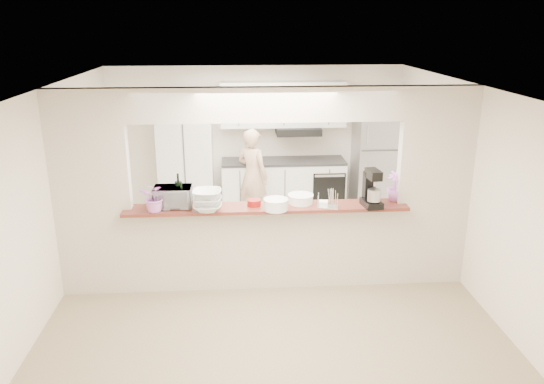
{
  "coord_description": "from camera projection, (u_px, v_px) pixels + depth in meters",
  "views": [
    {
      "loc": [
        -0.35,
        -6.03,
        3.21
      ],
      "look_at": [
        0.09,
        0.3,
        1.15
      ],
      "focal_mm": 35.0,
      "sensor_mm": 36.0,
      "label": 1
    }
  ],
  "objects": [
    {
      "name": "tan_bowl",
      "position": [
        299.0,
        199.0,
        6.49
      ],
      "size": [
        0.15,
        0.15,
        0.07
      ],
      "primitive_type": "cylinder",
      "color": "#CCB690",
      "rests_on": "bar_counter"
    },
    {
      "name": "person",
      "position": [
        253.0,
        176.0,
        8.68
      ],
      "size": [
        0.68,
        0.65,
        1.56
      ],
      "primitive_type": "imported",
      "rotation": [
        0.0,
        0.0,
        2.47
      ],
      "color": "tan",
      "rests_on": "floor"
    },
    {
      "name": "serving_bowls",
      "position": [
        207.0,
        201.0,
        6.16
      ],
      "size": [
        0.36,
        0.36,
        0.25
      ],
      "primitive_type": "imported",
      "rotation": [
        0.0,
        0.0,
        -0.06
      ],
      "color": "silver",
      "rests_on": "bar_counter"
    },
    {
      "name": "wine_bottle_b",
      "position": [
        182.0,
        198.0,
        6.22
      ],
      "size": [
        0.07,
        0.07,
        0.33
      ],
      "color": "black",
      "rests_on": "bar_counter"
    },
    {
      "name": "partition",
      "position": [
        266.0,
        173.0,
        6.28
      ],
      "size": [
        5.0,
        0.15,
        2.5
      ],
      "color": "beige",
      "rests_on": "floor"
    },
    {
      "name": "refrigerator",
      "position": [
        376.0,
        164.0,
        9.13
      ],
      "size": [
        0.75,
        0.7,
        1.7
      ],
      "primitive_type": "cube",
      "color": "#ADADB2",
      "rests_on": "floor"
    },
    {
      "name": "red_bowl",
      "position": [
        254.0,
        203.0,
        6.35
      ],
      "size": [
        0.16,
        0.16,
        0.08
      ],
      "primitive_type": "cylinder",
      "color": "maroon",
      "rests_on": "bar_counter"
    },
    {
      "name": "toaster_oven",
      "position": [
        173.0,
        197.0,
        6.29
      ],
      "size": [
        0.45,
        0.3,
        0.25
      ],
      "primitive_type": "imported",
      "rotation": [
        0.0,
        0.0,
        -0.0
      ],
      "color": "#9C9CA0",
      "rests_on": "bar_counter"
    },
    {
      "name": "utensil_caddy",
      "position": [
        328.0,
        200.0,
        6.28
      ],
      "size": [
        0.27,
        0.19,
        0.23
      ],
      "color": "silver",
      "rests_on": "bar_counter"
    },
    {
      "name": "floor",
      "position": [
        267.0,
        285.0,
        6.74
      ],
      "size": [
        6.0,
        6.0,
        0.0
      ],
      "primitive_type": "plane",
      "color": "gray",
      "rests_on": "ground"
    },
    {
      "name": "flower_left",
      "position": [
        155.0,
        197.0,
        6.12
      ],
      "size": [
        0.38,
        0.36,
        0.35
      ],
      "primitive_type": "imported",
      "rotation": [
        0.0,
        0.0,
        -0.33
      ],
      "color": "#ED7DD9",
      "rests_on": "bar_counter"
    },
    {
      "name": "kitchen_cabinets",
      "position": [
        246.0,
        158.0,
        9.01
      ],
      "size": [
        3.15,
        0.62,
        2.25
      ],
      "color": "silver",
      "rests_on": "floor"
    },
    {
      "name": "wine_bottle_a",
      "position": [
        179.0,
        193.0,
        6.35
      ],
      "size": [
        0.08,
        0.08,
        0.39
      ],
      "color": "black",
      "rests_on": "bar_counter"
    },
    {
      "name": "bar_counter",
      "position": [
        267.0,
        244.0,
        6.56
      ],
      "size": [
        3.4,
        0.38,
        1.09
      ],
      "color": "beige",
      "rests_on": "floor"
    },
    {
      "name": "plate_stack_b",
      "position": [
        301.0,
        199.0,
        6.44
      ],
      "size": [
        0.31,
        0.31,
        0.11
      ],
      "color": "white",
      "rests_on": "bar_counter"
    },
    {
      "name": "tile_overlay",
      "position": [
        261.0,
        238.0,
        8.21
      ],
      "size": [
        5.0,
        2.9,
        0.01
      ],
      "primitive_type": "cube",
      "color": "silver",
      "rests_on": "floor"
    },
    {
      "name": "flower_right",
      "position": [
        395.0,
        186.0,
        6.5
      ],
      "size": [
        0.27,
        0.27,
        0.37
      ],
      "primitive_type": "imported",
      "rotation": [
        0.0,
        0.0,
        -0.4
      ],
      "color": "#C66ABE",
      "rests_on": "bar_counter"
    },
    {
      "name": "stand_mixer",
      "position": [
        372.0,
        190.0,
        6.29
      ],
      "size": [
        0.23,
        0.33,
        0.46
      ],
      "color": "black",
      "rests_on": "bar_counter"
    },
    {
      "name": "plate_stack_a",
      "position": [
        276.0,
        204.0,
        6.21
      ],
      "size": [
        0.29,
        0.29,
        0.13
      ],
      "color": "white",
      "rests_on": "bar_counter"
    }
  ]
}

